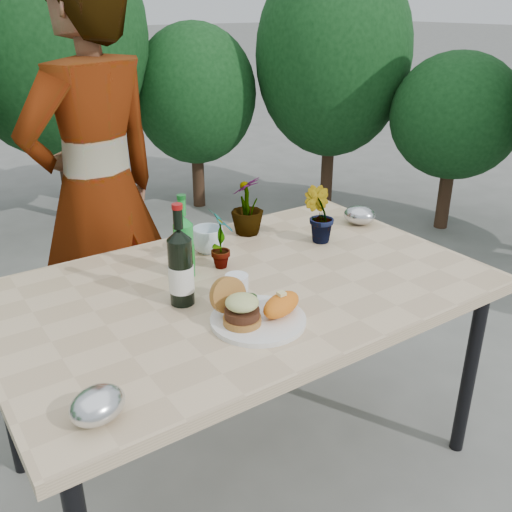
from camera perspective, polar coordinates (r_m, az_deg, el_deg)
ground at (r=2.32m, az=-1.18°, el=-19.51°), size 80.00×80.00×0.00m
patio_table at (r=1.91m, az=-1.35°, el=-4.32°), size 1.60×1.00×0.75m
shrub_hedge at (r=3.23m, az=-18.35°, el=15.41°), size 6.91×5.06×2.28m
dinner_plate at (r=1.66m, az=0.21°, el=-6.40°), size 0.28×0.28×0.01m
burger_stack at (r=1.63m, az=-1.77°, el=-5.06°), size 0.11×0.16×0.11m
sweet_potato at (r=1.67m, az=2.54°, el=-4.88°), size 0.17×0.12×0.06m
grilled_veg at (r=1.73m, az=-1.05°, el=-4.37°), size 0.08×0.05×0.03m
wine_bottle at (r=1.73m, az=-7.53°, el=-1.21°), size 0.08×0.08×0.32m
sparkling_water at (r=1.91m, az=-7.20°, el=0.90°), size 0.07×0.07×0.29m
plastic_cup at (r=1.75m, az=-1.93°, el=-3.36°), size 0.07×0.07×0.09m
seedling_left at (r=1.96m, az=-3.54°, el=1.75°), size 0.12×0.14×0.22m
seedling_mid at (r=2.19m, az=6.31°, el=4.10°), size 0.14×0.15×0.21m
seedling_right at (r=2.25m, az=-0.88°, el=5.05°), size 0.17×0.17×0.23m
blue_bowl at (r=2.11m, az=-4.84°, el=1.59°), size 0.15×0.15×0.10m
foil_packet_left at (r=1.35m, az=-15.58°, el=-14.16°), size 0.16×0.15×0.08m
foil_packet_right at (r=2.41m, az=10.30°, el=4.04°), size 0.16×0.17×0.08m
person at (r=2.41m, az=-15.44°, el=5.96°), size 0.75×0.60×1.77m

